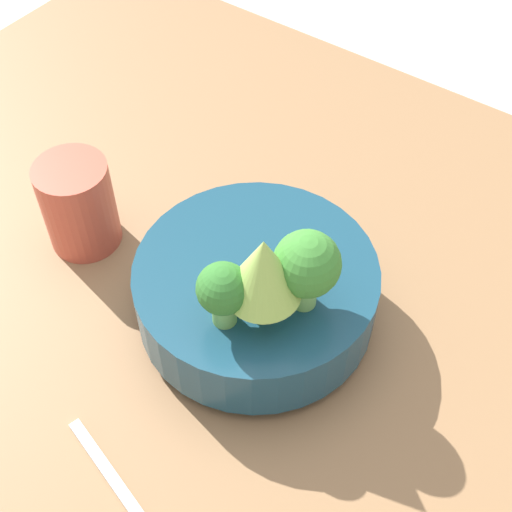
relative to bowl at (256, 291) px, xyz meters
name	(u,v)px	position (x,y,z in m)	size (l,w,h in m)	color
ground_plane	(248,301)	(-0.03, 0.03, -0.08)	(6.00, 6.00, 0.00)	#ADA89E
table	(248,291)	(-0.03, 0.03, -0.06)	(1.14, 0.84, 0.04)	olive
bowl	(256,291)	(0.00, 0.00, 0.00)	(0.23, 0.23, 0.08)	navy
broccoli_floret_front	(223,291)	(0.01, -0.06, 0.07)	(0.05, 0.05, 0.07)	#6BA34C
romanesco_piece_near	(263,270)	(0.03, -0.04, 0.10)	(0.07, 0.07, 0.10)	#6BA34C
broccoli_floret_right	(307,266)	(0.06, -0.01, 0.08)	(0.06, 0.06, 0.08)	#7AB256
cup	(79,205)	(-0.21, -0.02, 0.01)	(0.08, 0.08, 0.10)	#C64C38
fork	(128,501)	(0.02, -0.21, -0.04)	(0.18, 0.06, 0.01)	silver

